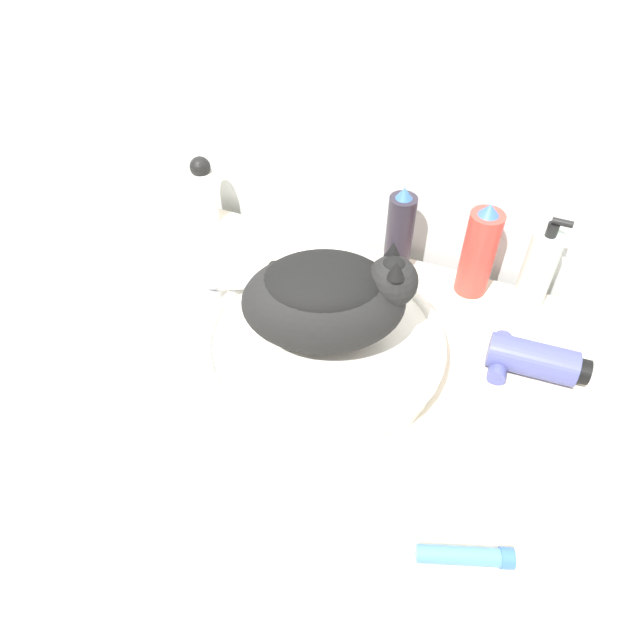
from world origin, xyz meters
TOP-DOWN VIEW (x-y plane):
  - wall_back at (0.00, 0.68)m, footprint 8.00×0.05m
  - vanity_counter at (0.00, 0.31)m, footprint 0.98×0.63m
  - sink_basin at (0.05, 0.30)m, footprint 0.42×0.42m
  - cat at (0.05, 0.31)m, footprint 0.32×0.27m
  - faucet at (-0.19, 0.34)m, footprint 0.15×0.07m
  - soap_pump_bottle at (0.36, 0.58)m, footprint 0.06×0.06m
  - hairspray_can_black at (0.09, 0.58)m, footprint 0.05×0.05m
  - spray_bottle_trigger at (0.25, 0.58)m, footprint 0.06×0.06m
  - deodorant_stick at (-0.36, 0.58)m, footprint 0.05×0.05m
  - cream_tube at (0.36, 0.05)m, footprint 0.13×0.07m
  - hair_dryer at (0.38, 0.41)m, footprint 0.17×0.11m

SIDE VIEW (x-z plane):
  - vanity_counter at x=0.00m, z-range 0.00..0.89m
  - cream_tube at x=0.36m, z-range 0.89..0.92m
  - hair_dryer at x=0.38m, z-range 0.89..0.95m
  - sink_basin at x=0.05m, z-range 0.89..0.95m
  - faucet at x=-0.19m, z-range 0.90..1.03m
  - deodorant_stick at x=-0.36m, z-range 0.89..1.05m
  - soap_pump_bottle at x=0.36m, z-range 0.88..1.08m
  - hairspray_can_black at x=0.09m, z-range 0.89..1.08m
  - spray_bottle_trigger at x=0.25m, z-range 0.89..1.09m
  - cat at x=0.05m, z-range 0.95..1.13m
  - wall_back at x=0.00m, z-range 0.00..2.40m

